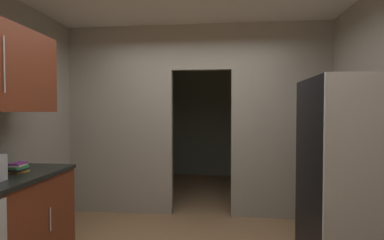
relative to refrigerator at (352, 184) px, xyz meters
The scene contains 4 objects.
kitchen_partition 2.21m from the refrigerator, 133.18° to the left, with size 3.74×0.12×2.72m.
adjoining_room_shell 3.71m from the refrigerator, 113.20° to the left, with size 3.74×2.61×2.72m.
refrigerator is the anchor object (origin of this frame).
book_stack 2.98m from the refrigerator, behind, with size 0.13×0.18×0.10m.
Camera 1 is at (0.34, -2.38, 1.48)m, focal length 26.00 mm.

